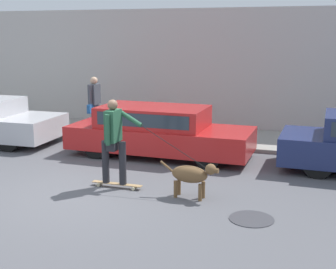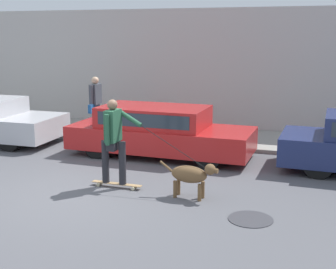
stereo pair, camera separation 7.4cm
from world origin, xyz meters
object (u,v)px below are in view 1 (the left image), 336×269
(skateboarder, at_px, (114,138))
(pedestrian_with_bag, at_px, (94,101))
(dog, at_px, (192,175))
(parked_car_1, at_px, (158,132))

(skateboarder, bearing_deg, pedestrian_with_bag, 121.71)
(dog, distance_m, skateboarder, 1.73)
(parked_car_1, height_order, pedestrian_with_bag, pedestrian_with_bag)
(parked_car_1, distance_m, skateboarder, 2.65)
(skateboarder, relative_size, pedestrian_with_bag, 1.50)
(parked_car_1, distance_m, pedestrian_with_bag, 3.29)
(pedestrian_with_bag, bearing_deg, parked_car_1, 145.09)
(dog, bearing_deg, skateboarder, -179.05)
(parked_car_1, relative_size, pedestrian_with_bag, 2.77)
(parked_car_1, relative_size, skateboarder, 1.85)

